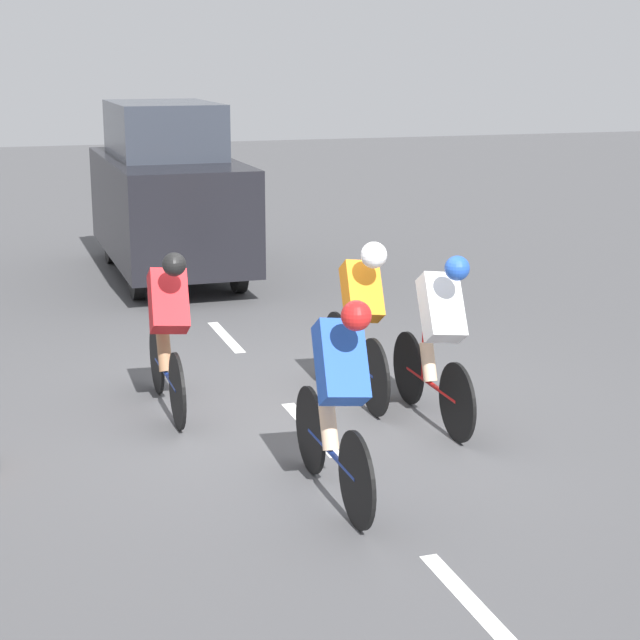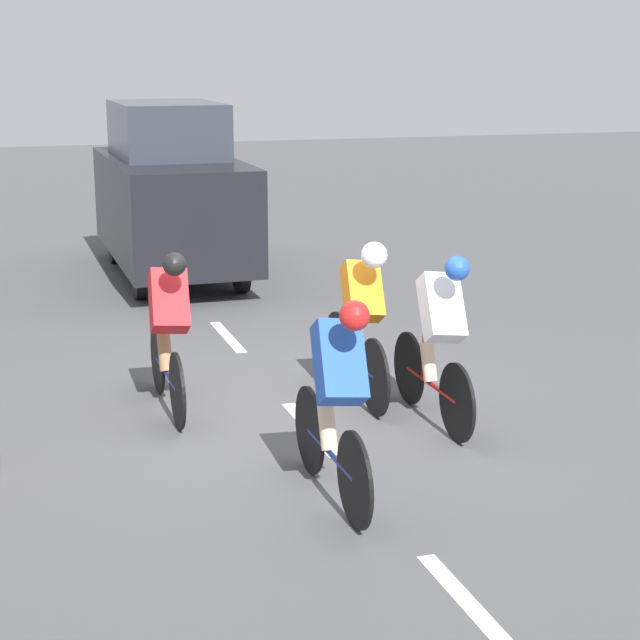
% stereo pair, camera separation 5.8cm
% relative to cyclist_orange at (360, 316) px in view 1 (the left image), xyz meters
% --- Properties ---
extents(ground_plane, '(60.00, 60.00, 0.00)m').
position_rel_cyclist_orange_xyz_m(ground_plane, '(0.66, 0.26, -0.80)').
color(ground_plane, '#4C4C4F').
extents(lane_stripe_near, '(0.12, 1.40, 0.01)m').
position_rel_cyclist_orange_xyz_m(lane_stripe_near, '(0.66, 3.80, -0.80)').
color(lane_stripe_near, white).
rests_on(lane_stripe_near, ground).
extents(lane_stripe_mid, '(0.12, 1.40, 0.01)m').
position_rel_cyclist_orange_xyz_m(lane_stripe_mid, '(0.66, 0.60, -0.80)').
color(lane_stripe_mid, white).
rests_on(lane_stripe_mid, ground).
extents(lane_stripe_far, '(0.12, 1.40, 0.01)m').
position_rel_cyclist_orange_xyz_m(lane_stripe_far, '(0.66, -2.60, -0.80)').
color(lane_stripe_far, white).
rests_on(lane_stripe_far, ground).
extents(cyclist_orange, '(0.37, 1.73, 1.52)m').
position_rel_cyclist_orange_xyz_m(cyclist_orange, '(0.00, 0.00, 0.00)').
color(cyclist_orange, black).
rests_on(cyclist_orange, ground).
extents(cyclist_white, '(0.38, 1.71, 1.52)m').
position_rel_cyclist_orange_xyz_m(cyclist_white, '(-0.42, 0.80, -0.01)').
color(cyclist_white, black).
rests_on(cyclist_white, ground).
extents(cyclist_blue, '(0.38, 1.71, 1.52)m').
position_rel_cyclist_orange_xyz_m(cyclist_blue, '(0.93, 2.11, -0.01)').
color(cyclist_blue, black).
rests_on(cyclist_blue, ground).
extents(cyclist_red, '(0.37, 1.71, 1.49)m').
position_rel_cyclist_orange_xyz_m(cyclist_red, '(1.72, -0.21, -0.03)').
color(cyclist_red, black).
rests_on(cyclist_red, ground).
extents(support_car, '(1.70, 4.22, 2.45)m').
position_rel_cyclist_orange_xyz_m(support_car, '(0.65, -6.18, 0.40)').
color(support_car, black).
rests_on(support_car, ground).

